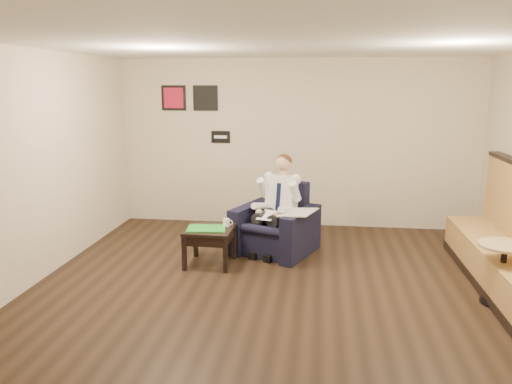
# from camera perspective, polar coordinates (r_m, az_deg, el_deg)

# --- Properties ---
(ground) EXTENTS (6.00, 6.00, 0.00)m
(ground) POSITION_cam_1_polar(r_m,az_deg,el_deg) (5.87, 2.97, -11.67)
(ground) COLOR black
(ground) RESTS_ON ground
(wall_back) EXTENTS (6.00, 0.02, 2.80)m
(wall_back) POSITION_cam_1_polar(r_m,az_deg,el_deg) (8.42, 4.71, 5.52)
(wall_back) COLOR beige
(wall_back) RESTS_ON ground
(wall_front) EXTENTS (6.00, 0.02, 2.80)m
(wall_front) POSITION_cam_1_polar(r_m,az_deg,el_deg) (2.58, -2.08, -10.00)
(wall_front) COLOR beige
(wall_front) RESTS_ON ground
(wall_left) EXTENTS (0.02, 6.00, 2.80)m
(wall_left) POSITION_cam_1_polar(r_m,az_deg,el_deg) (6.42, -24.66, 2.35)
(wall_left) COLOR beige
(wall_left) RESTS_ON ground
(ceiling) EXTENTS (6.00, 6.00, 0.02)m
(ceiling) POSITION_cam_1_polar(r_m,az_deg,el_deg) (5.39, 3.31, 16.71)
(ceiling) COLOR white
(ceiling) RESTS_ON wall_back
(seating_sign) EXTENTS (0.32, 0.02, 0.20)m
(seating_sign) POSITION_cam_1_polar(r_m,az_deg,el_deg) (8.56, -4.06, 6.31)
(seating_sign) COLOR black
(seating_sign) RESTS_ON wall_back
(art_print_left) EXTENTS (0.42, 0.03, 0.42)m
(art_print_left) POSITION_cam_1_polar(r_m,az_deg,el_deg) (8.71, -9.38, 10.56)
(art_print_left) COLOR #B91634
(art_print_left) RESTS_ON wall_back
(art_print_right) EXTENTS (0.42, 0.03, 0.42)m
(art_print_right) POSITION_cam_1_polar(r_m,az_deg,el_deg) (8.57, -5.80, 10.64)
(art_print_right) COLOR black
(art_print_right) RESTS_ON wall_back
(armchair) EXTENTS (1.31, 1.31, 0.97)m
(armchair) POSITION_cam_1_polar(r_m,az_deg,el_deg) (7.15, 2.21, -3.11)
(armchair) COLOR black
(armchair) RESTS_ON ground
(seated_man) EXTENTS (0.94, 1.12, 1.33)m
(seated_man) POSITION_cam_1_polar(r_m,az_deg,el_deg) (7.00, 1.75, -1.93)
(seated_man) COLOR silver
(seated_man) RESTS_ON armchair
(lap_papers) EXTENTS (0.31, 0.37, 0.01)m
(lap_papers) POSITION_cam_1_polar(r_m,az_deg,el_deg) (6.93, 1.34, -2.67)
(lap_papers) COLOR white
(lap_papers) RESTS_ON seated_man
(newspaper) EXTENTS (0.57, 0.64, 0.01)m
(newspaper) POSITION_cam_1_polar(r_m,az_deg,el_deg) (6.85, 4.85, -2.33)
(newspaper) COLOR silver
(newspaper) RESTS_ON armchair
(side_table) EXTENTS (0.63, 0.63, 0.50)m
(side_table) POSITION_cam_1_polar(r_m,az_deg,el_deg) (6.74, -5.30, -6.21)
(side_table) COLOR black
(side_table) RESTS_ON ground
(green_folder) EXTENTS (0.54, 0.41, 0.01)m
(green_folder) POSITION_cam_1_polar(r_m,az_deg,el_deg) (6.66, -5.67, -4.15)
(green_folder) COLOR green
(green_folder) RESTS_ON side_table
(coffee_mug) EXTENTS (0.09, 0.09, 0.11)m
(coffee_mug) POSITION_cam_1_polar(r_m,az_deg,el_deg) (6.74, -3.42, -3.50)
(coffee_mug) COLOR white
(coffee_mug) RESTS_ON side_table
(smartphone) EXTENTS (0.17, 0.11, 0.01)m
(smartphone) POSITION_cam_1_polar(r_m,az_deg,el_deg) (6.82, -4.52, -3.73)
(smartphone) COLOR black
(smartphone) RESTS_ON side_table
(banquette) EXTENTS (0.66, 2.77, 1.42)m
(banquette) POSITION_cam_1_polar(r_m,az_deg,el_deg) (6.63, 26.52, -3.67)
(banquette) COLOR #A2783E
(banquette) RESTS_ON ground
(cafe_table) EXTENTS (0.72, 0.72, 0.69)m
(cafe_table) POSITION_cam_1_polar(r_m,az_deg,el_deg) (6.15, 26.31, -8.42)
(cafe_table) COLOR tan
(cafe_table) RESTS_ON ground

